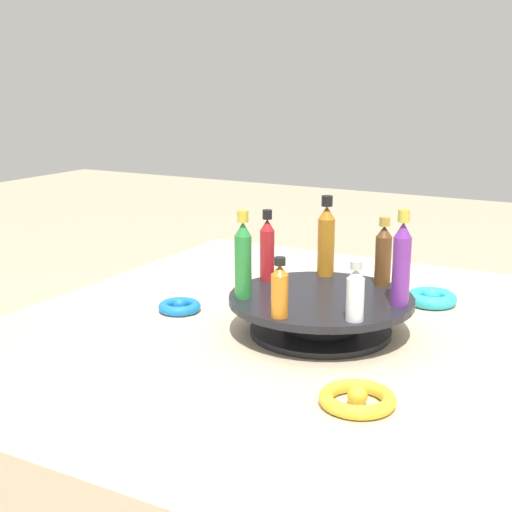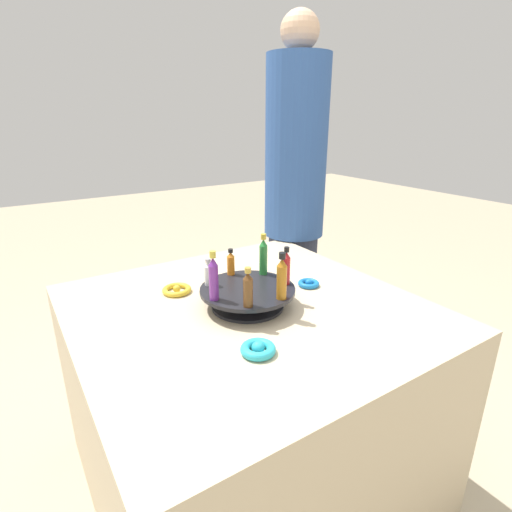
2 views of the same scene
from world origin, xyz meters
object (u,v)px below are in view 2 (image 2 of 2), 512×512
object	(u,v)px
bottle_amber	(282,278)
person_figure	(294,205)
bottle_clear	(208,273)
bottle_brown	(248,289)
bottle_green	(263,256)
bottle_orange	(231,263)
bottle_red	(286,267)
ribbon_bow_teal	(258,349)
bottle_purple	(214,278)
ribbon_bow_gold	(177,290)
ribbon_bow_blue	(309,283)
display_stand	(248,295)

from	to	relation	value
bottle_amber	person_figure	distance (m)	0.90
bottle_clear	bottle_brown	bearing A→B (deg)	7.64
bottle_green	bottle_orange	bearing A→B (deg)	-120.94
bottle_amber	bottle_red	distance (m)	0.11
bottle_brown	ribbon_bow_teal	bearing A→B (deg)	-21.56
bottle_orange	ribbon_bow_teal	distance (m)	0.41
bottle_orange	ribbon_bow_teal	xyz separation A→B (m)	(0.37, -0.13, -0.10)
bottle_clear	ribbon_bow_teal	xyz separation A→B (m)	(0.33, -0.03, -0.09)
bottle_purple	ribbon_bow_teal	world-z (taller)	bottle_purple
bottle_brown	ribbon_bow_teal	xyz separation A→B (m)	(0.13, -0.05, -0.11)
bottle_purple	bottle_green	distance (m)	0.25
bottle_amber	bottle_brown	bearing A→B (deg)	-95.22
person_figure	bottle_green	bearing A→B (deg)	1.56
ribbon_bow_teal	ribbon_bow_gold	distance (m)	0.47
bottle_amber	ribbon_bow_blue	distance (m)	0.29
display_stand	bottle_amber	distance (m)	0.16
person_figure	bottle_red	bearing A→B (deg)	8.13
bottle_green	ribbon_bow_teal	size ratio (longest dim) A/B	1.54
bottle_clear	ribbon_bow_gold	xyz separation A→B (m)	(-0.14, -0.06, -0.10)
display_stand	person_figure	distance (m)	0.86
display_stand	bottle_red	size ratio (longest dim) A/B	2.41
bottle_brown	ribbon_bow_blue	distance (m)	0.38
bottle_red	bottle_clear	bearing A→B (deg)	-120.94
display_stand	bottle_orange	distance (m)	0.15
ribbon_bow_blue	ribbon_bow_gold	distance (m)	0.47
bottle_clear	bottle_red	distance (m)	0.25
bottle_clear	ribbon_bow_teal	bearing A→B (deg)	-4.51
bottle_red	ribbon_bow_gold	xyz separation A→B (m)	(-0.27, -0.28, -0.11)
ribbon_bow_gold	bottle_brown	bearing A→B (deg)	14.37
bottle_amber	person_figure	world-z (taller)	person_figure
bottle_orange	bottle_green	size ratio (longest dim) A/B	0.64
bottle_purple	person_figure	xyz separation A→B (m)	(-0.59, 0.76, 0.02)
bottle_green	person_figure	distance (m)	0.72
bottle_brown	bottle_red	size ratio (longest dim) A/B	0.95
bottle_orange	bottle_red	world-z (taller)	bottle_red
bottle_brown	bottle_orange	bearing A→B (deg)	161.92
ribbon_bow_blue	bottle_brown	bearing A→B (deg)	-69.02
display_stand	bottle_clear	distance (m)	0.15
bottle_red	bottle_green	bearing A→B (deg)	-172.36
bottle_green	person_figure	bearing A→B (deg)	133.67
bottle_orange	bottle_brown	distance (m)	0.25
bottle_brown	ribbon_bow_teal	distance (m)	0.18
bottle_purple	ribbon_bow_blue	world-z (taller)	bottle_purple
bottle_red	person_figure	xyz separation A→B (m)	(-0.61, 0.51, 0.03)
bottle_red	bottle_orange	bearing A→B (deg)	-146.65
bottle_amber	bottle_green	bearing A→B (deg)	161.92
bottle_red	bottle_purple	bearing A→B (deg)	-95.22
bottle_red	bottle_brown	bearing A→B (deg)	-69.51
person_figure	ribbon_bow_blue	bearing A→B (deg)	14.88
bottle_orange	bottle_brown	bearing A→B (deg)	-18.08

